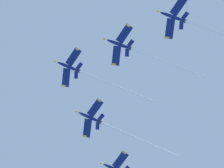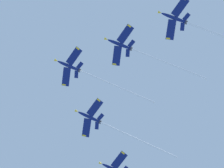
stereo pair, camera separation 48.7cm
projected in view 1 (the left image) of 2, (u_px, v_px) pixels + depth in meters
jet_lead at (85, 73)px, 156.39m from camera, size 47.80×25.83×11.05m
jet_left_wing at (134, 50)px, 150.61m from camera, size 46.09×24.66×10.10m
jet_right_wing at (107, 125)px, 155.55m from camera, size 48.05×26.40×11.68m
jet_left_outer at (201, 27)px, 145.16m from camera, size 50.76×26.62×11.81m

